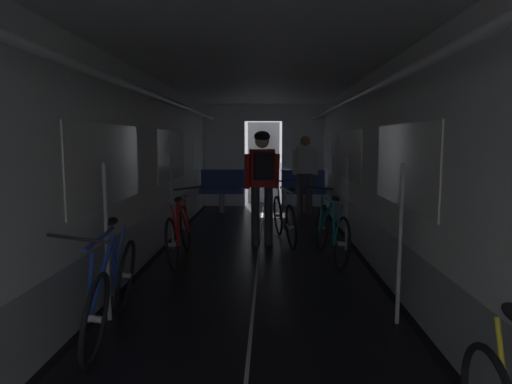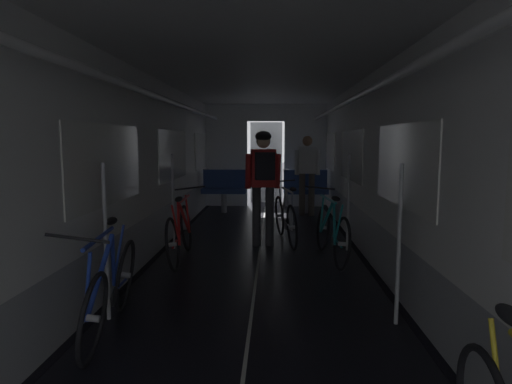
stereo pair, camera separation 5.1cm
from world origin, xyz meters
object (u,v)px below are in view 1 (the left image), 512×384
(bench_seat_far_right, at_px, (303,187))
(bicycle_blue, at_px, (112,288))
(bicycle_red, at_px, (179,232))
(bicycle_silver_in_aisle, at_px, (284,218))
(bicycle_teal, at_px, (331,231))
(person_standing_near_bench, at_px, (305,170))
(bench_seat_far_left, at_px, (222,187))
(person_cyclist_aisle, at_px, (262,175))

(bench_seat_far_right, xyz_separation_m, bicycle_blue, (-2.04, -6.23, -0.19))
(bicycle_red, bearing_deg, bicycle_silver_in_aisle, 38.02)
(bicycle_teal, bearing_deg, person_standing_near_bench, 91.17)
(bench_seat_far_left, distance_m, person_standing_near_bench, 1.89)
(bench_seat_far_right, height_order, bicycle_blue, bicycle_blue)
(bicycle_silver_in_aisle, bearing_deg, bench_seat_far_left, 114.06)
(bench_seat_far_right, distance_m, person_cyclist_aisle, 3.31)
(bench_seat_far_left, bearing_deg, person_cyclist_aisle, -73.31)
(bench_seat_far_right, height_order, bicycle_teal, bench_seat_far_right)
(bench_seat_far_left, relative_size, person_cyclist_aisle, 0.57)
(bench_seat_far_left, height_order, bench_seat_far_right, same)
(bench_seat_far_right, xyz_separation_m, bicycle_teal, (0.07, -3.89, -0.19))
(bicycle_red, bearing_deg, person_cyclist_aisle, 37.96)
(bicycle_blue, height_order, bicycle_teal, bicycle_blue)
(person_cyclist_aisle, bearing_deg, bicycle_silver_in_aisle, 38.21)
(bicycle_blue, height_order, person_standing_near_bench, person_standing_near_bench)
(bench_seat_far_left, xyz_separation_m, bicycle_blue, (-0.24, -6.23, -0.19))
(bicycle_teal, xyz_separation_m, bicycle_silver_in_aisle, (-0.59, 1.00, 0.00))
(bench_seat_far_left, bearing_deg, bicycle_teal, -64.27)
(bench_seat_far_left, xyz_separation_m, bicycle_silver_in_aisle, (1.29, -2.89, -0.18))
(bicycle_blue, bearing_deg, bicycle_red, 87.32)
(bench_seat_far_right, relative_size, person_standing_near_bench, 0.58)
(bicycle_blue, bearing_deg, bicycle_silver_in_aisle, 65.42)
(bench_seat_far_left, bearing_deg, bicycle_silver_in_aisle, -65.94)
(bicycle_red, xyz_separation_m, bicycle_silver_in_aisle, (1.43, 1.11, 0.00))
(bicycle_blue, xyz_separation_m, person_cyclist_aisle, (1.19, 3.08, 0.69))
(bicycle_silver_in_aisle, bearing_deg, person_cyclist_aisle, -141.79)
(person_cyclist_aisle, bearing_deg, person_standing_near_bench, 72.88)
(bicycle_silver_in_aisle, bearing_deg, bicycle_teal, -59.71)
(bench_seat_far_right, distance_m, bicycle_teal, 3.89)
(bench_seat_far_left, distance_m, bicycle_silver_in_aisle, 3.17)
(bicycle_teal, height_order, bicycle_silver_in_aisle, bicycle_teal)
(bicycle_red, height_order, person_cyclist_aisle, person_cyclist_aisle)
(bicycle_red, xyz_separation_m, bicycle_teal, (2.01, 0.11, 0.00))
(bench_seat_far_left, height_order, bicycle_red, same)
(bicycle_blue, xyz_separation_m, bicycle_teal, (2.12, 2.34, 0.00))
(bench_seat_far_right, height_order, person_standing_near_bench, person_standing_near_bench)
(bicycle_red, distance_m, person_standing_near_bench, 4.15)
(bench_seat_far_right, bearing_deg, person_cyclist_aisle, -105.13)
(bench_seat_far_left, relative_size, bench_seat_far_right, 1.00)
(bench_seat_far_left, distance_m, person_cyclist_aisle, 3.33)
(bench_seat_far_left, bearing_deg, bicycle_blue, -92.22)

